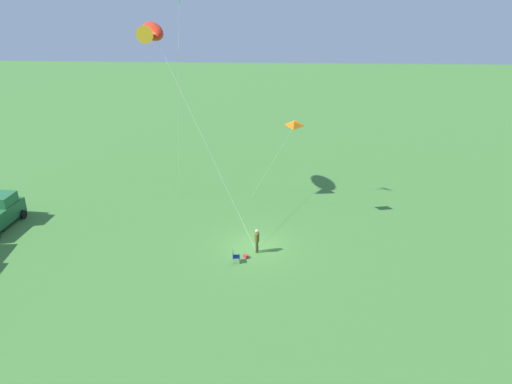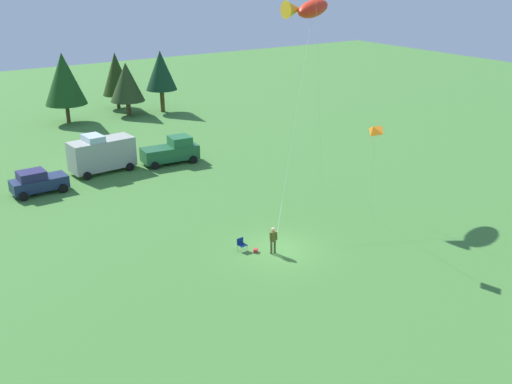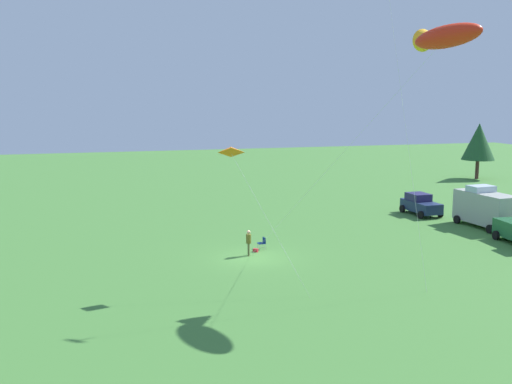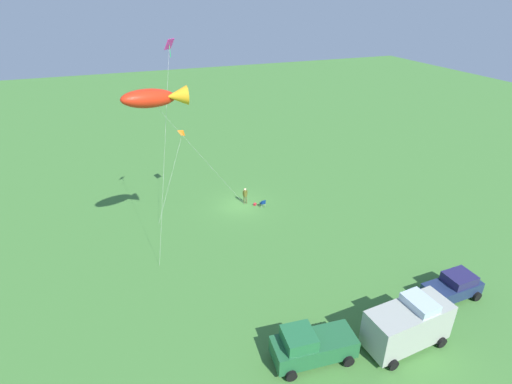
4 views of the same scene
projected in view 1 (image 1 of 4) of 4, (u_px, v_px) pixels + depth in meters
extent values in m
plane|color=#417A34|center=(255.00, 247.00, 35.16)|extent=(160.00, 160.00, 0.00)
cylinder|color=#4E532C|center=(257.00, 246.00, 34.52)|extent=(0.14, 0.14, 0.85)
cylinder|color=#4E532C|center=(256.00, 247.00, 34.33)|extent=(0.14, 0.14, 0.85)
cylinder|color=#54541D|center=(257.00, 237.00, 34.13)|extent=(0.42, 0.42, 0.62)
sphere|color=tan|center=(257.00, 231.00, 33.95)|extent=(0.24, 0.24, 0.24)
cylinder|color=#54541D|center=(259.00, 236.00, 34.27)|extent=(0.14, 0.12, 0.55)
cylinder|color=#54541D|center=(257.00, 238.00, 33.93)|extent=(0.14, 0.12, 0.55)
cube|color=navy|center=(236.00, 257.00, 33.19)|extent=(0.53, 0.53, 0.04)
cube|color=navy|center=(233.00, 254.00, 33.10)|extent=(0.48, 0.09, 0.40)
cylinder|color=#A5A8AD|center=(239.00, 258.00, 33.48)|extent=(0.03, 0.03, 0.42)
cylinder|color=#A5A8AD|center=(240.00, 261.00, 33.10)|extent=(0.03, 0.03, 0.42)
cylinder|color=#A5A8AD|center=(233.00, 258.00, 33.45)|extent=(0.03, 0.03, 0.42)
cylinder|color=#A5A8AD|center=(233.00, 261.00, 33.07)|extent=(0.03, 0.03, 0.42)
cube|color=red|center=(246.00, 256.00, 33.84)|extent=(0.38, 0.38, 0.22)
cube|color=#226639|center=(0.00, 199.00, 37.98)|extent=(1.95, 1.98, 0.80)
cylinder|color=black|center=(23.00, 214.00, 39.22)|extent=(0.70, 0.28, 0.68)
ellipsoid|color=red|center=(153.00, 31.00, 37.93)|extent=(4.26, 2.98, 1.63)
cone|color=yellow|center=(147.00, 34.00, 36.31)|extent=(1.38, 1.27, 1.27)
sphere|color=yellow|center=(151.00, 28.00, 38.88)|extent=(0.31, 0.31, 0.31)
cylinder|color=silver|center=(202.00, 136.00, 36.32)|extent=(9.14, 8.31, 13.71)
cylinder|color=#4C3823|center=(256.00, 251.00, 34.72)|extent=(0.04, 0.04, 0.01)
cylinder|color=silver|center=(178.00, 103.00, 39.41)|extent=(2.72, 1.62, 16.60)
cylinder|color=#4C3823|center=(178.00, 192.00, 44.01)|extent=(0.04, 0.04, 0.01)
pyramid|color=orange|center=(294.00, 125.00, 36.32)|extent=(0.93, 1.20, 0.70)
cylinder|color=silver|center=(271.00, 165.00, 39.70)|extent=(3.61, 3.42, 7.48)
cylinder|color=#4C3823|center=(251.00, 198.00, 42.92)|extent=(0.04, 0.04, 0.01)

